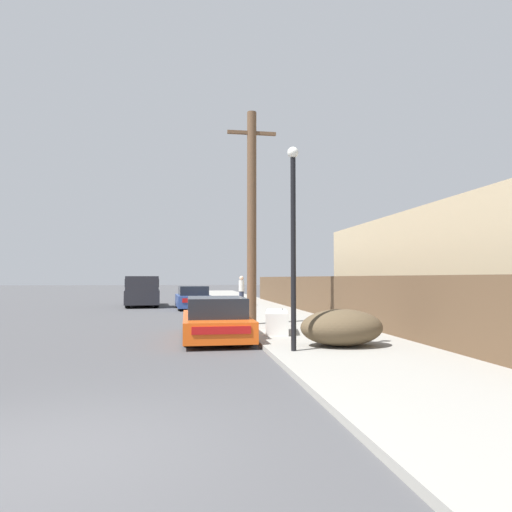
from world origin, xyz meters
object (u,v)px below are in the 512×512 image
at_px(discarded_fridge, 277,322).
at_px(pedestrian, 242,290).
at_px(parked_sports_car_red, 215,320).
at_px(pickup_truck, 143,292).
at_px(street_lamp, 293,232).
at_px(utility_pole, 252,215).
at_px(brush_pile, 342,328).
at_px(car_parked_mid, 193,298).

xyz_separation_m(discarded_fridge, pedestrian, (0.59, 13.69, 0.58)).
relative_size(discarded_fridge, parked_sports_car_red, 0.37).
bearing_deg(pickup_truck, street_lamp, 101.21).
bearing_deg(street_lamp, utility_pole, 90.82).
xyz_separation_m(parked_sports_car_red, brush_pile, (2.92, -2.62, 0.01)).
relative_size(discarded_fridge, pickup_truck, 0.33).
distance_m(car_parked_mid, pedestrian, 3.08).
bearing_deg(utility_pole, street_lamp, -89.18).
distance_m(discarded_fridge, street_lamp, 4.15).
distance_m(parked_sports_car_red, car_parked_mid, 12.99).
height_order(discarded_fridge, car_parked_mid, car_parked_mid).
distance_m(pickup_truck, brush_pile, 19.35).
xyz_separation_m(pickup_truck, pedestrian, (5.96, -1.74, 0.11)).
height_order(utility_pole, brush_pile, utility_pole).
bearing_deg(brush_pile, pedestrian, 91.59).
bearing_deg(pedestrian, discarded_fridge, -92.47).
xyz_separation_m(discarded_fridge, utility_pole, (-0.38, 2.74, 3.63)).
height_order(car_parked_mid, pedestrian, pedestrian).
height_order(parked_sports_car_red, brush_pile, parked_sports_car_red).
bearing_deg(car_parked_mid, utility_pole, -82.65).
bearing_deg(brush_pile, pickup_truck, 109.37).
distance_m(parked_sports_car_red, street_lamp, 4.22).
bearing_deg(pickup_truck, utility_pole, 107.56).
height_order(pickup_truck, utility_pole, utility_pole).
bearing_deg(utility_pole, discarded_fridge, -82.20).
bearing_deg(pickup_truck, pedestrian, 159.77).
xyz_separation_m(brush_pile, pedestrian, (-0.46, 16.51, 0.47)).
bearing_deg(utility_pole, parked_sports_car_red, -116.98).
distance_m(car_parked_mid, utility_pole, 10.81).
height_order(pickup_truck, pedestrian, pedestrian).
xyz_separation_m(car_parked_mid, utility_pole, (1.95, -10.05, 3.47)).
height_order(parked_sports_car_red, pickup_truck, pickup_truck).
distance_m(pickup_truck, pedestrian, 6.21).
bearing_deg(street_lamp, brush_pile, 22.39).
bearing_deg(parked_sports_car_red, street_lamp, -63.59).
relative_size(car_parked_mid, brush_pile, 2.06).
height_order(discarded_fridge, parked_sports_car_red, parked_sports_car_red).
bearing_deg(discarded_fridge, pedestrian, 98.61).
bearing_deg(street_lamp, car_parked_mid, 97.19).
bearing_deg(discarded_fridge, utility_pole, 108.88).
height_order(utility_pole, pedestrian, utility_pole).
bearing_deg(utility_pole, brush_pile, -75.62).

